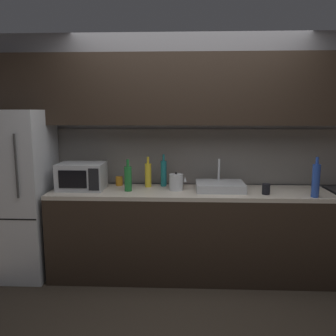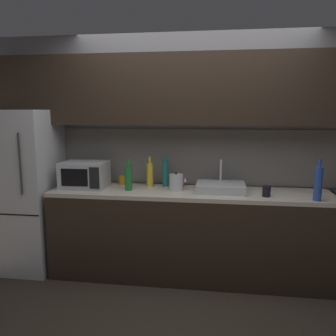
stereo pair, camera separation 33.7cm
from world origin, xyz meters
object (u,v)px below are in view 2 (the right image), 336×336
(microwave, at_px, (85,175))
(wine_bottle_teal, at_px, (165,173))
(mug_red, at_px, (180,182))
(kettle, at_px, (176,182))
(mug_dark, at_px, (266,191))
(wine_bottle_blue, at_px, (318,183))
(wine_bottle_green, at_px, (128,177))
(wine_bottle_yellow, at_px, (150,174))
(mug_amber, at_px, (122,180))
(refrigerator, at_px, (24,190))

(microwave, bearing_deg, wine_bottle_teal, 12.34)
(microwave, bearing_deg, mug_red, 10.29)
(kettle, bearing_deg, mug_dark, -9.44)
(wine_bottle_blue, bearing_deg, wine_bottle_green, 174.31)
(microwave, relative_size, wine_bottle_yellow, 1.45)
(kettle, relative_size, wine_bottle_green, 0.58)
(mug_amber, distance_m, mug_dark, 1.52)
(mug_dark, bearing_deg, mug_red, 159.01)
(wine_bottle_yellow, height_order, mug_red, wine_bottle_yellow)
(mug_amber, bearing_deg, mug_dark, -13.07)
(refrigerator, relative_size, mug_red, 17.85)
(wine_bottle_green, height_order, wine_bottle_teal, wine_bottle_teal)
(refrigerator, bearing_deg, kettle, 0.50)
(wine_bottle_green, height_order, mug_amber, wine_bottle_green)
(kettle, bearing_deg, refrigerator, -179.50)
(kettle, height_order, wine_bottle_blue, wine_bottle_blue)
(wine_bottle_teal, relative_size, mug_amber, 3.60)
(refrigerator, distance_m, wine_bottle_yellow, 1.37)
(refrigerator, relative_size, wine_bottle_teal, 4.99)
(kettle, bearing_deg, microwave, 179.75)
(wine_bottle_yellow, relative_size, wine_bottle_teal, 0.93)
(wine_bottle_yellow, height_order, mug_dark, wine_bottle_yellow)
(kettle, bearing_deg, wine_bottle_blue, -10.42)
(wine_bottle_blue, distance_m, mug_amber, 1.96)
(wine_bottle_green, relative_size, wine_bottle_teal, 0.94)
(microwave, height_order, mug_red, microwave)
(refrigerator, height_order, wine_bottle_teal, refrigerator)
(wine_bottle_blue, bearing_deg, mug_red, 161.81)
(microwave, xyz_separation_m, wine_bottle_blue, (2.26, -0.24, 0.02))
(kettle, xyz_separation_m, wine_bottle_blue, (1.29, -0.24, 0.08))
(wine_bottle_green, distance_m, mug_dark, 1.35)
(refrigerator, bearing_deg, wine_bottle_blue, -4.35)
(mug_dark, bearing_deg, wine_bottle_teal, 161.84)
(mug_red, bearing_deg, kettle, -95.02)
(microwave, xyz_separation_m, mug_amber, (0.35, 0.20, -0.09))
(wine_bottle_yellow, xyz_separation_m, wine_bottle_green, (-0.18, -0.21, 0.00))
(refrigerator, bearing_deg, wine_bottle_green, -2.30)
(microwave, bearing_deg, wine_bottle_green, -7.67)
(refrigerator, distance_m, mug_dark, 2.51)
(wine_bottle_teal, bearing_deg, wine_bottle_blue, -16.46)
(wine_bottle_green, bearing_deg, wine_bottle_yellow, 48.64)
(kettle, distance_m, mug_amber, 0.65)
(kettle, distance_m, wine_bottle_green, 0.49)
(mug_amber, bearing_deg, kettle, -17.98)
(mug_amber, xyz_separation_m, mug_dark, (1.48, -0.34, 0.00))
(microwave, relative_size, wine_bottle_teal, 1.35)
(wine_bottle_blue, distance_m, mug_dark, 0.45)
(wine_bottle_green, relative_size, mug_amber, 3.37)
(refrigerator, distance_m, wine_bottle_blue, 2.95)
(kettle, relative_size, mug_amber, 1.97)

